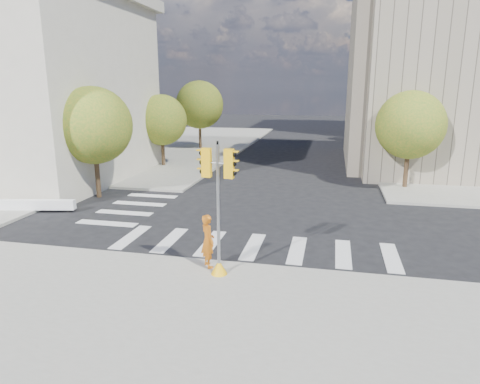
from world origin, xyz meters
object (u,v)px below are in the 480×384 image
(lamp_near, at_px, (409,113))
(photographer, at_px, (208,241))
(traffic_signal, at_px, (218,220))
(lamp_far, at_px, (387,104))
(planter_wall, at_px, (17,205))

(lamp_near, height_order, photographer, lamp_near)
(traffic_signal, bearing_deg, photographer, 138.27)
(lamp_far, xyz_separation_m, traffic_signal, (-8.70, -33.13, -2.50))
(lamp_near, relative_size, planter_wall, 1.35)
(lamp_near, bearing_deg, photographer, -116.40)
(photographer, relative_size, planter_wall, 0.32)
(lamp_near, height_order, lamp_far, same)
(lamp_near, xyz_separation_m, planter_wall, (-21.00, -13.74, -4.18))
(lamp_near, distance_m, planter_wall, 25.44)
(traffic_signal, bearing_deg, lamp_near, 68.29)
(planter_wall, bearing_deg, lamp_near, 21.19)
(lamp_far, relative_size, traffic_signal, 1.78)
(lamp_near, distance_m, lamp_far, 14.00)
(photographer, xyz_separation_m, planter_wall, (-11.77, 4.86, -0.71))
(traffic_signal, bearing_deg, lamp_far, 78.03)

